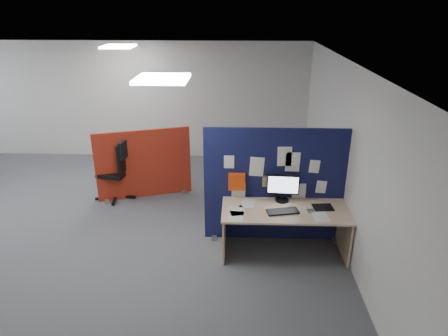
{
  "coord_description": "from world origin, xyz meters",
  "views": [
    {
      "loc": [
        2.88,
        -5.59,
        3.49
      ],
      "look_at": [
        2.66,
        0.36,
        1.0
      ],
      "focal_mm": 32.0,
      "sensor_mm": 36.0,
      "label": 1
    }
  ],
  "objects_px": {
    "navy_divider": "(276,186)",
    "main_desk": "(284,218)",
    "monitor_main": "(283,187)",
    "red_divider": "(144,165)",
    "office_chair": "(119,166)"
  },
  "relations": [
    {
      "from": "red_divider",
      "to": "office_chair",
      "type": "height_order",
      "value": "red_divider"
    },
    {
      "from": "main_desk",
      "to": "office_chair",
      "type": "distance_m",
      "value": 3.34
    },
    {
      "from": "navy_divider",
      "to": "main_desk",
      "type": "relative_size",
      "value": 1.21
    },
    {
      "from": "navy_divider",
      "to": "monitor_main",
      "type": "relative_size",
      "value": 4.58
    },
    {
      "from": "navy_divider",
      "to": "office_chair",
      "type": "bearing_deg",
      "value": 155.15
    },
    {
      "from": "monitor_main",
      "to": "red_divider",
      "type": "xyz_separation_m",
      "value": [
        -2.44,
        1.53,
        -0.31
      ]
    },
    {
      "from": "main_desk",
      "to": "monitor_main",
      "type": "relative_size",
      "value": 3.8
    },
    {
      "from": "main_desk",
      "to": "red_divider",
      "type": "relative_size",
      "value": 1.07
    },
    {
      "from": "navy_divider",
      "to": "monitor_main",
      "type": "bearing_deg",
      "value": -57.0
    },
    {
      "from": "navy_divider",
      "to": "monitor_main",
      "type": "distance_m",
      "value": 0.18
    },
    {
      "from": "navy_divider",
      "to": "red_divider",
      "type": "xyz_separation_m",
      "value": [
        -2.34,
        1.39,
        -0.25
      ]
    },
    {
      "from": "monitor_main",
      "to": "office_chair",
      "type": "height_order",
      "value": "office_chair"
    },
    {
      "from": "monitor_main",
      "to": "navy_divider",
      "type": "bearing_deg",
      "value": 127.19
    },
    {
      "from": "navy_divider",
      "to": "red_divider",
      "type": "bearing_deg",
      "value": 149.27
    },
    {
      "from": "monitor_main",
      "to": "office_chair",
      "type": "distance_m",
      "value": 3.23
    }
  ]
}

